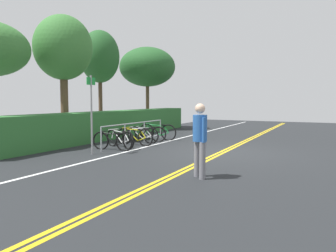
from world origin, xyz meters
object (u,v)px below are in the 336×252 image
object	(u,v)px
bicycle_2	(135,137)
tree_extra	(147,67)
bike_rack	(135,128)
tree_mid	(63,49)
bicycle_3	(140,135)
bicycle_5	(157,132)
bicycle_4	(147,134)
tree_far_right	(100,57)
pedestrian	(200,135)
sign_post_near	(91,108)
bicycle_0	(112,141)
bicycle_1	(120,139)

from	to	relation	value
bicycle_2	tree_extra	distance (m)	8.19
bike_rack	tree_mid	distance (m)	4.64
bicycle_2	tree_mid	size ratio (longest dim) A/B	0.32
bicycle_3	bicycle_5	xyz separation A→B (m)	(1.30, -0.12, 0.03)
bicycle_4	tree_far_right	xyz separation A→B (m)	(2.22, 4.21, 3.76)
bicycle_4	tree_extra	xyz separation A→B (m)	(5.46, 3.14, 3.46)
bike_rack	bicycle_5	bearing A→B (deg)	-3.63
tree_far_right	pedestrian	bearing A→B (deg)	-130.63
sign_post_near	bicycle_5	bearing A→B (deg)	-0.23
bicycle_0	bicycle_2	xyz separation A→B (m)	(1.44, -0.02, 0.01)
bicycle_1	bicycle_4	distance (m)	2.02
bicycle_5	tree_extra	world-z (taller)	tree_extra
bicycle_2	tree_extra	xyz separation A→B (m)	(6.66, 3.28, 3.45)
bicycle_1	bicycle_3	xyz separation A→B (m)	(1.47, 0.03, -0.00)
bike_rack	bicycle_4	xyz separation A→B (m)	(0.94, 0.00, -0.32)
bicycle_1	tree_extra	xyz separation A→B (m)	(7.47, 3.16, 3.46)
bicycle_1	bicycle_2	distance (m)	0.82
tree_extra	bicycle_1	bearing A→B (deg)	-157.10
bicycle_2	bicycle_3	size ratio (longest dim) A/B	1.06
bicycle_2	bicycle_5	bearing A→B (deg)	1.05
tree_mid	bicycle_0	bearing A→B (deg)	-109.27
pedestrian	sign_post_near	bearing A→B (deg)	71.13
bicycle_5	tree_far_right	distance (m)	5.89
bike_rack	bicycle_5	distance (m)	1.72
bicycle_2	pedestrian	world-z (taller)	pedestrian
bicycle_3	bicycle_5	distance (m)	1.30
bicycle_0	tree_far_right	bearing A→B (deg)	41.70
bike_rack	bicycle_0	xyz separation A→B (m)	(-1.71, -0.13, -0.32)
bicycle_5	sign_post_near	size ratio (longest dim) A/B	0.72
sign_post_near	tree_mid	world-z (taller)	tree_mid
pedestrian	sign_post_near	world-z (taller)	sign_post_near
bicycle_4	bicycle_0	bearing A→B (deg)	-177.21
bicycle_1	bicycle_4	world-z (taller)	bicycle_1
bicycle_2	tree_mid	distance (m)	4.94
bicycle_2	tree_extra	bearing A→B (deg)	26.23
bicycle_0	bicycle_3	distance (m)	2.10
bicycle_5	tree_mid	world-z (taller)	tree_mid
sign_post_near	tree_mid	distance (m)	4.66
bicycle_2	tree_extra	world-z (taller)	tree_extra
bicycle_2	pedestrian	xyz separation A→B (m)	(-3.96, -4.26, 0.64)
bicycle_3	tree_far_right	world-z (taller)	tree_far_right
bicycle_2	bicycle_5	size ratio (longest dim) A/B	0.94
bicycle_1	tree_mid	world-z (taller)	tree_mid
bike_rack	tree_far_right	distance (m)	6.29
bicycle_2	tree_far_right	distance (m)	6.69
bicycle_2	tree_far_right	size ratio (longest dim) A/B	0.31
bicycle_0	sign_post_near	bearing A→B (deg)	178.01
bicycle_2	sign_post_near	bearing A→B (deg)	178.77
bike_rack	bicycle_4	distance (m)	0.99
pedestrian	bicycle_3	bearing A→B (deg)	43.74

